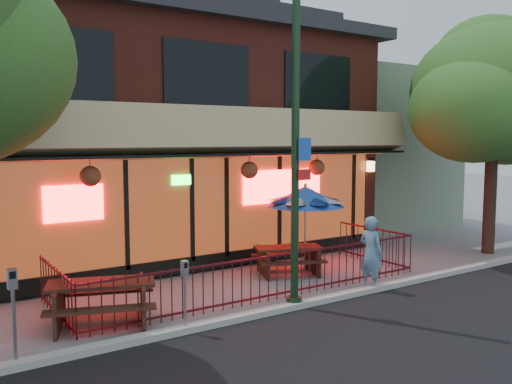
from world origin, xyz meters
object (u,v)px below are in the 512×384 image
Objects in this scene: street_tree_right at (493,85)px; parking_meter_near at (185,284)px; picnic_table_left at (102,296)px; parking_meter_far at (13,301)px; street_light at (295,152)px; picnic_table_right at (288,256)px; patio_umbrella at (305,196)px; pedestrian at (371,253)px.

parking_meter_near is (-10.53, -1.07, -4.09)m from street_tree_right.
parking_meter_far is at bearing -146.52° from picnic_table_left.
street_light is 5.68m from parking_meter_far.
street_tree_right is at bearing 7.01° from street_light.
parking_meter_far is (-6.76, -2.18, 0.56)m from picnic_table_right.
picnic_table_left is at bearing 162.98° from street_light.
patio_umbrella is 5.19m from parking_meter_near.
parking_meter_far is (-7.48, -0.05, 0.18)m from pedestrian.
patio_umbrella is at bearing 47.20° from street_light.
street_tree_right is 3.51× the size of picnic_table_right.
patio_umbrella is (0.55, 0.02, 1.48)m from picnic_table_right.
parking_meter_near is 0.85× the size of parking_meter_far.
street_tree_right is at bearing -10.37° from picnic_table_right.
parking_meter_far is (-2.77, 0.08, 0.15)m from parking_meter_near.
street_light is 8.30m from street_tree_right.
street_light is at bearing 1.78° from parking_meter_near.
street_light reaches higher than pedestrian.
patio_umbrella is at bearing 26.70° from parking_meter_near.
street_light is at bearing -172.99° from street_tree_right.
pedestrian is at bearing -170.87° from street_tree_right.
patio_umbrella is 1.36× the size of pedestrian.
parking_meter_far is (-13.31, -0.99, -3.94)m from street_tree_right.
street_tree_right is 6.82m from patio_umbrella.
picnic_table_right is at bearing 55.68° from street_light.
parking_meter_far is at bearing -175.76° from street_tree_right.
picnic_table_left is 1.52× the size of parking_meter_far.
street_tree_right reaches higher than picnic_table_left.
picnic_table_right is 1.33× the size of parking_meter_far.
street_light is 5.45× the size of parking_meter_near.
street_tree_right is 12.46m from picnic_table_left.
patio_umbrella is 1.77× the size of parking_meter_near.
pedestrian is 1.31× the size of parking_meter_near.
parking_meter_far reaches higher than picnic_table_left.
pedestrian is (0.72, -2.13, 0.38)m from picnic_table_right.
street_light is 3.38m from parking_meter_near.
patio_umbrella is 7.69m from parking_meter_far.
pedestrian reaches higher than parking_meter_near.
street_tree_right is 8.03m from picnic_table_right.
picnic_table_right is at bearing -178.36° from patio_umbrella.
patio_umbrella is (5.64, 1.10, 1.41)m from picnic_table_left.
patio_umbrella is (-6.00, 1.21, -3.01)m from street_tree_right.
pedestrian is at bearing 1.58° from parking_meter_near.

